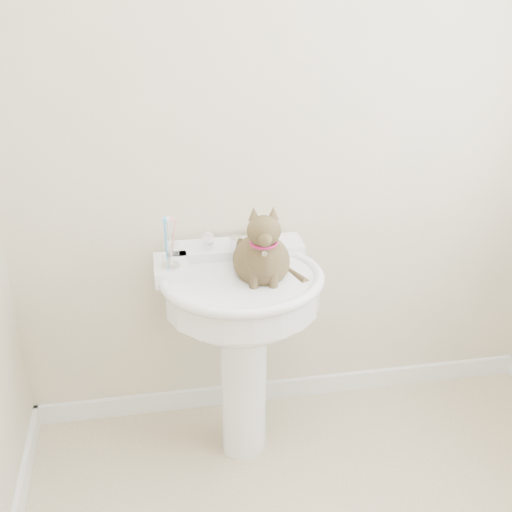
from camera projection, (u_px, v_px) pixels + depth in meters
name	position (u px, v px, depth m)	size (l,w,h in m)	color
wall_back	(294.00, 124.00, 2.36)	(2.20, 0.00, 2.50)	beige
baseboard_back	(288.00, 388.00, 2.89)	(2.20, 0.02, 0.09)	white
pedestal_sink	(242.00, 310.00, 2.33)	(0.60, 0.59, 0.83)	white
faucet	(236.00, 239.00, 2.37)	(0.28, 0.12, 0.14)	silver
soap_bar	(259.00, 234.00, 2.47)	(0.09, 0.06, 0.03)	#F09E38
toothbrush_cup	(170.00, 254.00, 2.23)	(0.07, 0.07, 0.19)	silver
cat	(263.00, 256.00, 2.23)	(0.22, 0.28, 0.41)	brown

